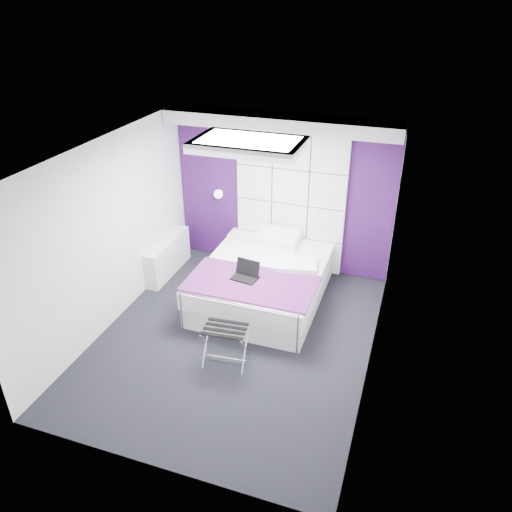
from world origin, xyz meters
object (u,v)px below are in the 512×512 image
Objects in this scene: radiator at (168,257)px; nightstand at (243,234)px; wall_lamp at (219,193)px; laptop at (246,273)px; luggage_rack at (226,345)px; bed at (263,281)px.

nightstand is (1.06, 0.72, 0.25)m from radiator.
laptop is (0.99, -1.45, -0.54)m from wall_lamp.
nightstand is at bearing 34.09° from radiator.
wall_lamp is 1.84m from laptop.
radiator is 1.81m from laptop.
wall_lamp reaches higher than nightstand.
luggage_rack is (0.69, -2.51, -0.28)m from nightstand.
nightstand reaches higher than luggage_rack.
wall_lamp is 1.75m from bed.
nightstand is 1.52m from laptop.
bed is 0.58m from laptop.
wall_lamp is 2.94m from luggage_rack.
bed is 1.21m from nightstand.
bed is 1.54m from luggage_rack.
laptop is (-0.12, -0.44, 0.35)m from bed.
radiator is 2.69× the size of nightstand.
nightstand is at bearing 120.25° from laptop.
wall_lamp reaches higher than radiator.
laptop is at bearing -68.08° from nightstand.
luggage_rack is at bearing -45.59° from radiator.
wall_lamp reaches higher than bed.
bed is at bearing 83.44° from laptop.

